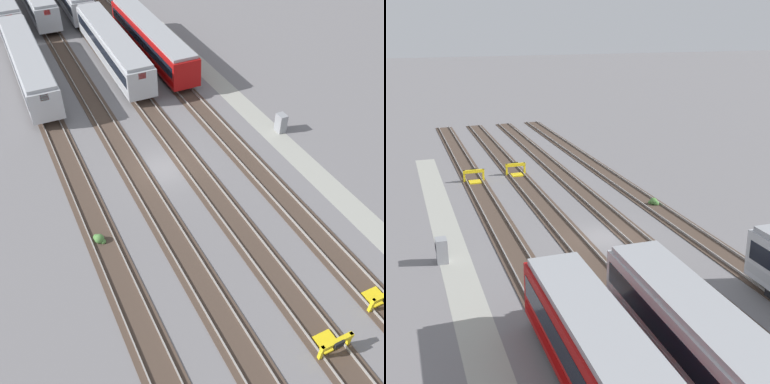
{
  "view_description": "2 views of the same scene",
  "coord_description": "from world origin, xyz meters",
  "views": [
    {
      "loc": [
        -25.35,
        9.64,
        22.07
      ],
      "look_at": [
        -5.23,
        0.0,
        1.8
      ],
      "focal_mm": 42.0,
      "sensor_mm": 36.0,
      "label": 1
    },
    {
      "loc": [
        32.45,
        -13.14,
        14.68
      ],
      "look_at": [
        -5.23,
        0.0,
        1.8
      ],
      "focal_mm": 50.0,
      "sensor_mm": 36.0,
      "label": 2
    }
  ],
  "objects": [
    {
      "name": "ground_plane",
      "position": [
        0.0,
        0.0,
        0.0
      ],
      "size": [
        400.0,
        400.0,
        0.0
      ],
      "primitive_type": "plane",
      "color": "slate"
    },
    {
      "name": "service_walkway",
      "position": [
        0.0,
        -10.3,
        0.0
      ],
      "size": [
        54.0,
        2.0,
        0.01
      ],
      "primitive_type": "cube",
      "color": "#9E9E93",
      "rests_on": "ground"
    },
    {
      "name": "rail_track_nearest",
      "position": [
        0.0,
        -6.44,
        0.04
      ],
      "size": [
        90.0,
        2.24,
        0.21
      ],
      "color": "#47382D",
      "rests_on": "ground"
    },
    {
      "name": "rail_track_near_inner",
      "position": [
        0.0,
        -2.15,
        0.04
      ],
      "size": [
        90.0,
        2.24,
        0.21
      ],
      "color": "#47382D",
      "rests_on": "ground"
    },
    {
      "name": "rail_track_middle",
      "position": [
        0.0,
        2.15,
        0.04
      ],
      "size": [
        90.0,
        2.24,
        0.21
      ],
      "color": "#47382D",
      "rests_on": "ground"
    },
    {
      "name": "rail_track_far_inner",
      "position": [
        0.0,
        6.44,
        0.04
      ],
      "size": [
        90.0,
        2.24,
        0.21
      ],
      "color": "#47382D",
      "rests_on": "ground"
    },
    {
      "name": "subway_car_front_row_leftmost",
      "position": [
        18.17,
        -6.45,
        2.04
      ],
      "size": [
        18.01,
        2.9,
        3.7
      ],
      "color": "#A80F0F",
      "rests_on": "ground"
    },
    {
      "name": "subway_car_front_row_centre",
      "position": [
        18.17,
        -2.15,
        2.04
      ],
      "size": [
        18.04,
        3.07,
        3.7
      ],
      "color": "#B7BABF",
      "rests_on": "ground"
    },
    {
      "name": "subway_car_front_row_rightmost",
      "position": [
        18.17,
        6.46,
        2.04
      ],
      "size": [
        18.03,
        3.05,
        3.7
      ],
      "color": "#B7BABF",
      "rests_on": "ground"
    },
    {
      "name": "subway_car_back_row_leftmost",
      "position": [
        37.11,
        6.48,
        2.04
      ],
      "size": [
        18.03,
        3.0,
        3.7
      ],
      "color": "#B7BABF",
      "rests_on": "ground"
    },
    {
      "name": "bumper_stop_nearest_track",
      "position": [
        -16.6,
        -6.44,
        0.51
      ],
      "size": [
        1.35,
        2.0,
        1.22
      ],
      "color": "yellow",
      "rests_on": "ground"
    },
    {
      "name": "bumper_stop_near_inner_track",
      "position": [
        -17.66,
        -2.15,
        0.51
      ],
      "size": [
        1.34,
        2.0,
        1.22
      ],
      "color": "yellow",
      "rests_on": "ground"
    },
    {
      "name": "electrical_cabinet",
      "position": [
        0.38,
        -11.08,
        0.8
      ],
      "size": [
        0.9,
        0.73,
        1.6
      ],
      "color": "gray",
      "rests_on": "ground"
    },
    {
      "name": "weed_clump",
      "position": [
        -5.15,
        6.65,
        0.24
      ],
      "size": [
        0.92,
        0.7,
        0.64
      ],
      "color": "#4C7F3D",
      "rests_on": "ground"
    }
  ]
}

